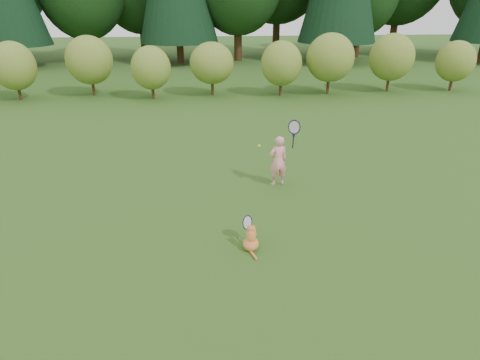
{
  "coord_description": "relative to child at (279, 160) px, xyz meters",
  "views": [
    {
      "loc": [
        -0.57,
        -7.02,
        4.2
      ],
      "look_at": [
        0.2,
        0.8,
        0.7
      ],
      "focal_mm": 30.0,
      "sensor_mm": 36.0,
      "label": 1
    }
  ],
  "objects": [
    {
      "name": "cat",
      "position": [
        -1.02,
        -2.76,
        -0.41
      ],
      "size": [
        0.41,
        0.71,
        0.69
      ],
      "rotation": [
        0.0,
        0.0,
        -0.16
      ],
      "color": "#C75026",
      "rests_on": "ground"
    },
    {
      "name": "tennis_ball",
      "position": [
        -0.52,
        -0.16,
        0.43
      ],
      "size": [
        0.07,
        0.07,
        0.07
      ],
      "color": "#CBE91B",
      "rests_on": "ground"
    },
    {
      "name": "ground",
      "position": [
        -1.27,
        -1.99,
        -0.67
      ],
      "size": [
        100.0,
        100.0,
        0.0
      ],
      "primitive_type": "plane",
      "color": "#214B15",
      "rests_on": "ground"
    },
    {
      "name": "shrub_row",
      "position": [
        -1.27,
        11.01,
        0.73
      ],
      "size": [
        28.0,
        3.0,
        2.8
      ],
      "primitive_type": null,
      "color": "olive",
      "rests_on": "ground"
    },
    {
      "name": "child",
      "position": [
        0.0,
        0.0,
        0.0
      ],
      "size": [
        0.72,
        0.46,
        1.9
      ],
      "rotation": [
        0.0,
        0.0,
        3.36
      ],
      "color": "pink",
      "rests_on": "ground"
    }
  ]
}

